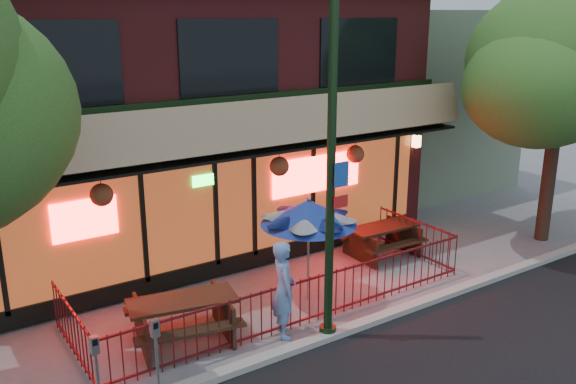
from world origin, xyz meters
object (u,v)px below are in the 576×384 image
Objects in this scene: picnic_table_left at (183,313)px; patio_umbrella at (309,212)px; street_tree_right at (562,53)px; parking_meter_far at (96,363)px; parking_meter_near at (156,346)px; picnic_table_right at (382,236)px; street_light at (331,176)px; pedestrian at (284,289)px.

patio_umbrella is at bearing 2.11° from picnic_table_left.
parking_meter_far is at bearing -175.45° from street_tree_right.
picnic_table_right is at bearing 19.83° from parking_meter_near.
street_light is 3.75m from picnic_table_left.
street_tree_right is 5.13× the size of parking_meter_far.
pedestrian is at bearing -155.41° from picnic_table_right.
street_tree_right is at bearing 7.01° from street_light.
pedestrian is (-1.27, -0.99, -1.01)m from patio_umbrella.
picnic_table_right is at bearing 10.28° from picnic_table_left.
picnic_table_right is 8.32m from parking_meter_far.
street_light reaches higher than patio_umbrella.
street_light is 2.00m from patio_umbrella.
street_tree_right reaches higher than parking_meter_near.
picnic_table_left is at bearing -177.89° from patio_umbrella.
parking_meter_far is (-4.94, -1.49, -1.04)m from patio_umbrella.
street_tree_right is at bearing -2.16° from picnic_table_left.
parking_meter_far is (-7.94, -2.45, 0.41)m from picnic_table_right.
picnic_table_left is 1.20× the size of picnic_table_right.
street_light is 4.99× the size of parking_meter_near.
street_tree_right is 3.68× the size of pedestrian.
parking_meter_far is at bearing 118.17° from pedestrian.
street_tree_right is 12.20m from parking_meter_near.
pedestrian is (-8.71, -0.49, -4.00)m from street_tree_right.
pedestrian reaches higher than parking_meter_near.
parking_meter_near is (-2.76, -0.58, -0.01)m from pedestrian.
picnic_table_left is 6.03m from picnic_table_right.
patio_umbrella is 1.21× the size of pedestrian.
patio_umbrella is (0.60, 1.49, -1.19)m from street_light.
street_light is 5.12× the size of parking_meter_far.
street_light is 2.35m from pedestrian.
parking_meter_near is at bearing -126.86° from picnic_table_left.
parking_meter_far is (-2.00, -1.38, 0.37)m from picnic_table_left.
street_light is at bearing -30.57° from picnic_table_left.
parking_meter_near is at bearing 122.28° from pedestrian.
patio_umbrella is (-7.44, 0.50, -2.99)m from street_tree_right.
patio_umbrella reaches higher than picnic_table_right.
patio_umbrella reaches higher than parking_meter_far.
picnic_table_left is (-10.38, 0.39, -4.40)m from street_tree_right.
street_light reaches higher than picnic_table_right.
parking_meter_far reaches higher than picnic_table_right.
street_tree_right reaches higher than picnic_table_right.
street_light is 4.08m from parking_meter_near.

